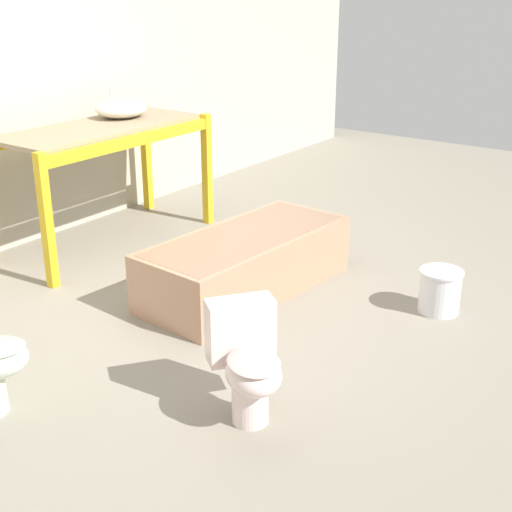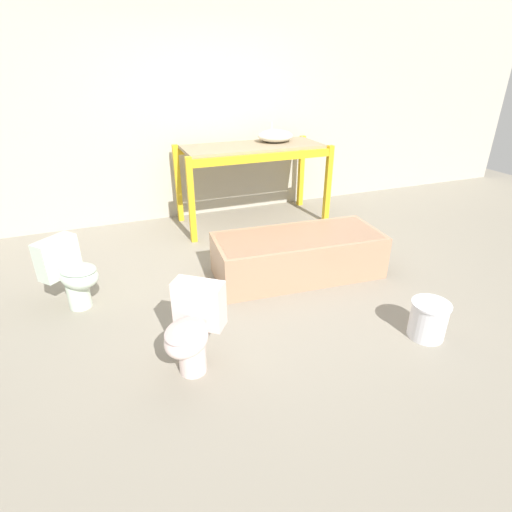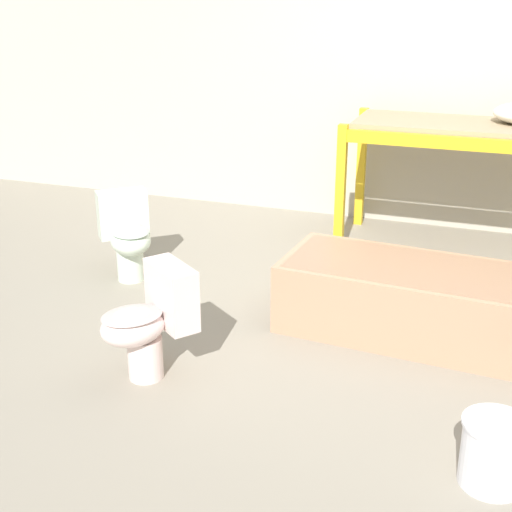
{
  "view_description": "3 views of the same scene",
  "coord_description": "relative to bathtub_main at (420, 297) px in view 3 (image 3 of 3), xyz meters",
  "views": [
    {
      "loc": [
        -3.48,
        -2.99,
        2.17
      ],
      "look_at": [
        -0.3,
        -0.7,
        0.62
      ],
      "focal_mm": 50.0,
      "sensor_mm": 36.0,
      "label": 1
    },
    {
      "loc": [
        -1.33,
        -3.32,
        1.97
      ],
      "look_at": [
        -0.26,
        -0.59,
        0.53
      ],
      "focal_mm": 28.0,
      "sensor_mm": 36.0,
      "label": 2
    },
    {
      "loc": [
        0.76,
        -4.12,
        2.02
      ],
      "look_at": [
        -0.48,
        -0.65,
        0.59
      ],
      "focal_mm": 50.0,
      "sensor_mm": 36.0,
      "label": 3
    }
  ],
  "objects": [
    {
      "name": "toilet_near",
      "position": [
        -2.09,
        0.19,
        0.09
      ],
      "size": [
        0.56,
        0.57,
        0.62
      ],
      "rotation": [
        0.0,
        0.0,
        0.72
      ],
      "color": "silver",
      "rests_on": "ground_plane"
    },
    {
      "name": "toilet_far",
      "position": [
        -1.3,
        -0.97,
        0.09
      ],
      "size": [
        0.55,
        0.58,
        0.62
      ],
      "rotation": [
        0.0,
        0.0,
        -0.65
      ],
      "color": "silver",
      "rests_on": "ground_plane"
    },
    {
      "name": "shelving_rack",
      "position": [
        0.12,
        1.59,
        0.62
      ],
      "size": [
        1.89,
        0.83,
        1.02
      ],
      "color": "gold",
      "rests_on": "ground_plane"
    },
    {
      "name": "warehouse_wall_rear",
      "position": [
        -0.38,
        2.19,
        1.35
      ],
      "size": [
        10.8,
        0.08,
        3.2
      ],
      "color": "#B2AD9E",
      "rests_on": "ground_plane"
    },
    {
      "name": "bucket_white",
      "position": [
        0.49,
        -1.29,
        -0.09
      ],
      "size": [
        0.3,
        0.3,
        0.3
      ],
      "color": "silver",
      "rests_on": "ground_plane"
    },
    {
      "name": "ground_plane",
      "position": [
        -0.38,
        0.12,
        -0.25
      ],
      "size": [
        12.0,
        12.0,
        0.0
      ],
      "primitive_type": "plane",
      "color": "gray"
    },
    {
      "name": "bathtub_main",
      "position": [
        0.0,
        0.0,
        0.0
      ],
      "size": [
        1.7,
        0.82,
        0.43
      ],
      "rotation": [
        0.0,
        0.0,
        -0.08
      ],
      "color": "tan",
      "rests_on": "ground_plane"
    }
  ]
}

